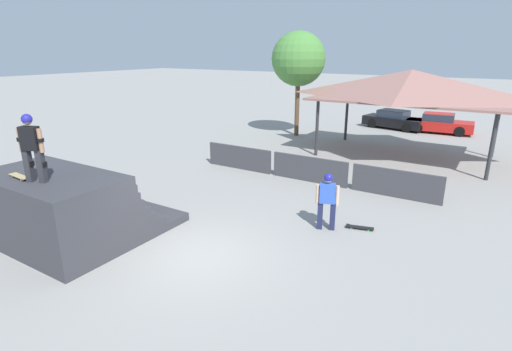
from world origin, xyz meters
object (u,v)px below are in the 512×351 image
tree_beside_pavilion (299,59)px  skateboard_on_deck (20,176)px  parked_car_black (394,120)px  parked_car_red (439,124)px  skateboard_on_ground (359,227)px  bystander_walking (327,197)px  skater_on_deck (31,144)px

tree_beside_pavilion → skateboard_on_deck: bearing=-88.0°
skateboard_on_deck → tree_beside_pavilion: 17.74m
skateboard_on_deck → parked_car_black: bearing=84.5°
tree_beside_pavilion → parked_car_red: (7.58, 5.74, -4.09)m
tree_beside_pavilion → parked_car_black: (4.69, 5.66, -4.09)m
skateboard_on_ground → parked_car_red: 17.28m
bystander_walking → tree_beside_pavilion: 14.43m
skater_on_deck → parked_car_black: size_ratio=0.41×
skater_on_deck → parked_car_red: (6.32, 23.20, -2.44)m
skater_on_deck → tree_beside_pavilion: 17.58m
bystander_walking → skateboard_on_ground: bystander_walking is taller
skater_on_deck → skateboard_on_deck: size_ratio=2.02×
skateboard_on_ground → skateboard_on_deck: bearing=24.9°
parked_car_black → parked_car_red: same height
skateboard_on_deck → bystander_walking: bearing=44.9°
skater_on_deck → parked_car_black: (3.43, 23.12, -2.44)m
skateboard_on_ground → tree_beside_pavilion: tree_beside_pavilion is taller
skateboard_on_ground → parked_car_red: (-0.31, 17.27, 0.54)m
skateboard_on_deck → skateboard_on_ground: size_ratio=1.01×
skater_on_deck → parked_car_red: 24.16m
parked_car_red → parked_car_black: bearing=177.3°
skater_on_deck → parked_car_red: bearing=53.9°
bystander_walking → parked_car_red: size_ratio=0.43×
skateboard_on_deck → skateboard_on_ground: bearing=43.9°
skateboard_on_ground → parked_car_red: size_ratio=0.21×
bystander_walking → parked_car_red: bearing=-113.0°
skateboard_on_deck → tree_beside_pavilion: bearing=96.4°
skateboard_on_ground → parked_car_red: parked_car_red is taller
bystander_walking → skateboard_on_ground: 1.42m
parked_car_red → skater_on_deck: bearing=-109.4°
skater_on_deck → skateboard_on_deck: 1.15m
skateboard_on_deck → bystander_walking: size_ratio=0.48×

